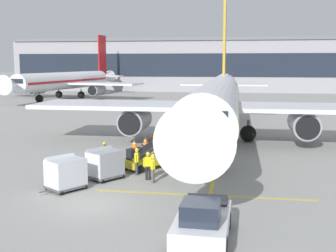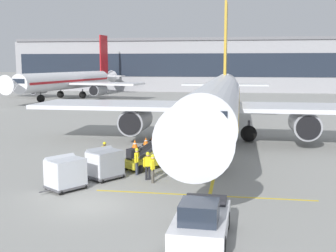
{
  "view_description": "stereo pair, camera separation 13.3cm",
  "coord_description": "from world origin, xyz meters",
  "px_view_note": "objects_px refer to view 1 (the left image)",
  "views": [
    {
      "loc": [
        7.1,
        -20.29,
        7.1
      ],
      "look_at": [
        2.81,
        7.23,
        3.07
      ],
      "focal_mm": 46.7,
      "sensor_mm": 36.0,
      "label": 1
    },
    {
      "loc": [
        7.23,
        -20.27,
        7.1
      ],
      "look_at": [
        2.81,
        7.23,
        3.07
      ],
      "focal_mm": 46.7,
      "sensor_mm": 36.0,
      "label": 2
    }
  ],
  "objects_px": {
    "parked_airplane": "(218,101)",
    "baggage_cart_lead": "(105,163)",
    "baggage_cart_second": "(65,172)",
    "safety_cone_engine_keepout": "(153,137)",
    "ground_crew_wingwalker": "(153,166)",
    "pushback_tug": "(202,221)",
    "ground_crew_by_loader": "(137,160)",
    "belt_loader": "(149,156)",
    "safety_cone_nose_mark": "(134,144)",
    "distant_airplane": "(67,81)",
    "ground_crew_marshaller": "(105,152)",
    "ground_crew_by_carts": "(148,164)",
    "safety_cone_wingtip": "(145,141)"
  },
  "relations": [
    {
      "from": "ground_crew_wingwalker",
      "to": "distant_airplane",
      "type": "height_order",
      "value": "distant_airplane"
    },
    {
      "from": "ground_crew_marshaller",
      "to": "distant_airplane",
      "type": "distance_m",
      "value": 60.5
    },
    {
      "from": "ground_crew_marshaller",
      "to": "ground_crew_wingwalker",
      "type": "relative_size",
      "value": 1.0
    },
    {
      "from": "pushback_tug",
      "to": "ground_crew_by_carts",
      "type": "distance_m",
      "value": 9.57
    },
    {
      "from": "ground_crew_by_loader",
      "to": "safety_cone_nose_mark",
      "type": "xyz_separation_m",
      "value": [
        -2.14,
        8.39,
        -0.63
      ]
    },
    {
      "from": "pushback_tug",
      "to": "safety_cone_wingtip",
      "type": "relative_size",
      "value": 6.33
    },
    {
      "from": "ground_crew_wingwalker",
      "to": "safety_cone_wingtip",
      "type": "distance_m",
      "value": 12.1
    },
    {
      "from": "parked_airplane",
      "to": "baggage_cart_second",
      "type": "bearing_deg",
      "value": -115.79
    },
    {
      "from": "distant_airplane",
      "to": "ground_crew_by_carts",
      "type": "bearing_deg",
      "value": -64.11
    },
    {
      "from": "parked_airplane",
      "to": "distant_airplane",
      "type": "xyz_separation_m",
      "value": [
        -31.83,
        44.74,
        -0.2
      ]
    },
    {
      "from": "baggage_cart_second",
      "to": "ground_crew_marshaller",
      "type": "bearing_deg",
      "value": 84.42
    },
    {
      "from": "ground_crew_wingwalker",
      "to": "safety_cone_wingtip",
      "type": "xyz_separation_m",
      "value": [
        -2.92,
        11.73,
        -0.66
      ]
    },
    {
      "from": "ground_crew_marshaller",
      "to": "safety_cone_nose_mark",
      "type": "height_order",
      "value": "ground_crew_marshaller"
    },
    {
      "from": "baggage_cart_second",
      "to": "ground_crew_by_loader",
      "type": "relative_size",
      "value": 1.55
    },
    {
      "from": "pushback_tug",
      "to": "ground_crew_wingwalker",
      "type": "relative_size",
      "value": 2.56
    },
    {
      "from": "belt_loader",
      "to": "baggage_cart_lead",
      "type": "height_order",
      "value": "belt_loader"
    },
    {
      "from": "ground_crew_by_loader",
      "to": "ground_crew_marshaller",
      "type": "bearing_deg",
      "value": 145.97
    },
    {
      "from": "pushback_tug",
      "to": "ground_crew_by_loader",
      "type": "xyz_separation_m",
      "value": [
        -4.94,
        9.79,
        0.17
      ]
    },
    {
      "from": "belt_loader",
      "to": "safety_cone_nose_mark",
      "type": "relative_size",
      "value": 6.67
    },
    {
      "from": "ground_crew_marshaller",
      "to": "safety_cone_engine_keepout",
      "type": "relative_size",
      "value": 2.42
    },
    {
      "from": "ground_crew_by_loader",
      "to": "ground_crew_marshaller",
      "type": "height_order",
      "value": "same"
    },
    {
      "from": "baggage_cart_second",
      "to": "safety_cone_wingtip",
      "type": "distance_m",
      "value": 14.01
    },
    {
      "from": "parked_airplane",
      "to": "distant_airplane",
      "type": "height_order",
      "value": "parked_airplane"
    },
    {
      "from": "distant_airplane",
      "to": "parked_airplane",
      "type": "bearing_deg",
      "value": -54.57
    },
    {
      "from": "ground_crew_by_loader",
      "to": "safety_cone_nose_mark",
      "type": "height_order",
      "value": "ground_crew_by_loader"
    },
    {
      "from": "baggage_cart_lead",
      "to": "baggage_cart_second",
      "type": "relative_size",
      "value": 1.0
    },
    {
      "from": "pushback_tug",
      "to": "ground_crew_marshaller",
      "type": "distance_m",
      "value": 13.9
    },
    {
      "from": "safety_cone_nose_mark",
      "to": "ground_crew_by_loader",
      "type": "bearing_deg",
      "value": -75.67
    },
    {
      "from": "baggage_cart_lead",
      "to": "ground_crew_by_carts",
      "type": "height_order",
      "value": "baggage_cart_lead"
    },
    {
      "from": "baggage_cart_second",
      "to": "safety_cone_engine_keepout",
      "type": "relative_size",
      "value": 3.74
    },
    {
      "from": "belt_loader",
      "to": "safety_cone_engine_keepout",
      "type": "relative_size",
      "value": 7.04
    },
    {
      "from": "belt_loader",
      "to": "ground_crew_by_loader",
      "type": "distance_m",
      "value": 2.06
    },
    {
      "from": "ground_crew_by_loader",
      "to": "safety_cone_wingtip",
      "type": "relative_size",
      "value": 2.47
    },
    {
      "from": "ground_crew_wingwalker",
      "to": "baggage_cart_second",
      "type": "bearing_deg",
      "value": -154.93
    },
    {
      "from": "parked_airplane",
      "to": "baggage_cart_lead",
      "type": "relative_size",
      "value": 15.94
    },
    {
      "from": "baggage_cart_lead",
      "to": "ground_crew_by_loader",
      "type": "distance_m",
      "value": 2.16
    },
    {
      "from": "pushback_tug",
      "to": "ground_crew_by_loader",
      "type": "height_order",
      "value": "pushback_tug"
    },
    {
      "from": "baggage_cart_lead",
      "to": "parked_airplane",
      "type": "bearing_deg",
      "value": 65.07
    },
    {
      "from": "pushback_tug",
      "to": "ground_crew_by_carts",
      "type": "xyz_separation_m",
      "value": [
        -3.99,
        8.7,
        0.17
      ]
    },
    {
      "from": "belt_loader",
      "to": "pushback_tug",
      "type": "bearing_deg",
      "value": -68.91
    },
    {
      "from": "ground_crew_by_loader",
      "to": "distant_airplane",
      "type": "height_order",
      "value": "distant_airplane"
    },
    {
      "from": "ground_crew_marshaller",
      "to": "pushback_tug",
      "type": "bearing_deg",
      "value": -56.67
    },
    {
      "from": "belt_loader",
      "to": "ground_crew_wingwalker",
      "type": "distance_m",
      "value": 3.84
    },
    {
      "from": "belt_loader",
      "to": "safety_cone_engine_keepout",
      "type": "bearing_deg",
      "value": 99.45
    },
    {
      "from": "baggage_cart_lead",
      "to": "pushback_tug",
      "type": "distance_m",
      "value": 10.84
    },
    {
      "from": "ground_crew_by_loader",
      "to": "ground_crew_marshaller",
      "type": "relative_size",
      "value": 1.0
    },
    {
      "from": "ground_crew_wingwalker",
      "to": "safety_cone_nose_mark",
      "type": "relative_size",
      "value": 2.29
    },
    {
      "from": "safety_cone_engine_keepout",
      "to": "ground_crew_wingwalker",
      "type": "bearing_deg",
      "value": -79.09
    },
    {
      "from": "parked_airplane",
      "to": "ground_crew_wingwalker",
      "type": "relative_size",
      "value": 24.63
    },
    {
      "from": "ground_crew_marshaller",
      "to": "baggage_cart_lead",
      "type": "bearing_deg",
      "value": -72.95
    }
  ]
}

